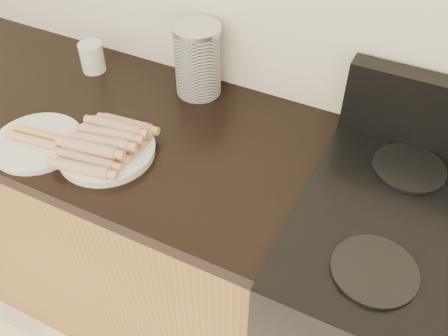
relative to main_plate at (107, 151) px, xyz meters
The scene contains 9 objects.
cabinet_base 0.77m from the main_plate, 167.95° to the left, with size 2.20×0.59×0.86m, color brown.
burner_near_left 0.72m from the main_plate, ahead, with size 0.18×0.18×0.01m, color black.
burner_far_left 0.77m from the main_plate, 21.43° to the left, with size 0.18×0.18×0.01m, color black.
main_plate is the anchor object (origin of this frame).
side_plate 0.19m from the main_plate, 163.90° to the right, with size 0.24×0.24×0.02m, color white.
hotdog_pile 0.03m from the main_plate, 104.04° to the left, with size 0.14×0.24×0.06m.
plain_sausages 0.19m from the main_plate, 163.90° to the right, with size 0.14×0.07×0.02m.
canister 0.38m from the main_plate, 77.58° to the left, with size 0.14×0.14×0.21m.
mug 0.41m from the main_plate, 131.68° to the left, with size 0.07×0.07×0.09m, color white.
Camera 1 is at (0.60, 0.84, 1.78)m, focal length 40.00 mm.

